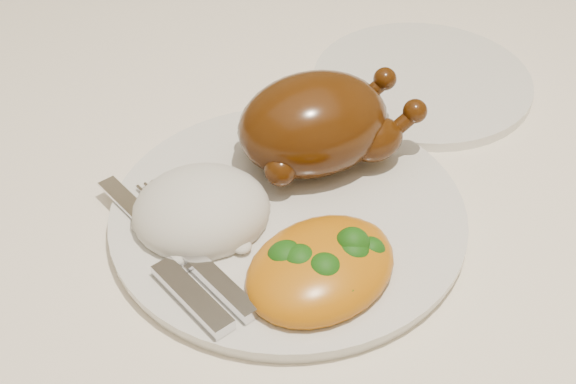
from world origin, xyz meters
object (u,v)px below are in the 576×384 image
dinner_plate (288,216)px  dining_table (199,298)px  side_plate (422,81)px  roast_chicken (318,123)px

dinner_plate → dining_table: bearing=145.2°
dinner_plate → side_plate: bearing=28.2°
dining_table → side_plate: bearing=13.5°
dining_table → dinner_plate: bearing=-34.8°
side_plate → roast_chicken: bearing=-157.1°
dinner_plate → roast_chicken: (0.05, 0.05, 0.04)m
roast_chicken → side_plate: bearing=27.7°
roast_chicken → dinner_plate: bearing=-133.9°
side_plate → roast_chicken: (-0.16, -0.07, 0.05)m
dining_table → roast_chicken: size_ratio=10.02×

